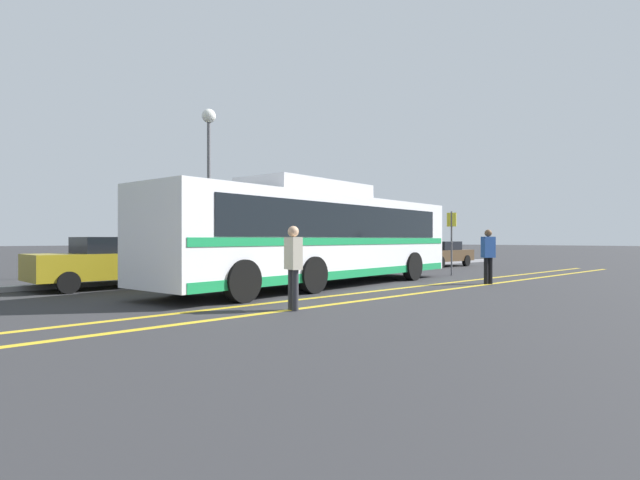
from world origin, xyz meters
TOP-DOWN VIEW (x-y plane):
  - ground_plane at (0.00, 0.00)m, footprint 220.00×220.00m
  - lane_strip_0 at (-1.23, -2.39)m, footprint 31.99×0.20m
  - lane_strip_1 at (-1.23, -3.57)m, footprint 31.99×0.20m
  - curb_strip at (-1.23, 4.62)m, footprint 39.99×0.36m
  - transit_bus at (-1.25, -0.19)m, footprint 12.49×3.94m
  - parked_car_1 at (-6.34, 3.75)m, footprint 4.12×1.90m
  - parked_car_2 at (-0.91, 3.40)m, footprint 4.30×2.18m
  - parked_car_3 at (4.25, 3.49)m, footprint 4.80×2.12m
  - parked_car_4 at (11.08, 3.37)m, footprint 4.44×2.06m
  - pedestrian_0 at (3.17, -3.53)m, footprint 0.47×0.37m
  - pedestrian_1 at (-5.33, -3.65)m, footprint 0.31×0.46m
  - bus_stop_sign at (5.72, -0.63)m, footprint 0.08×0.40m
  - street_lamp at (-1.69, 5.57)m, footprint 0.54×0.54m

SIDE VIEW (x-z plane):
  - ground_plane at x=0.00m, z-range 0.00..0.00m
  - lane_strip_0 at x=-1.23m, z-range 0.00..0.01m
  - lane_strip_1 at x=-1.23m, z-range 0.00..0.01m
  - curb_strip at x=-1.23m, z-range 0.00..0.15m
  - parked_car_4 at x=11.08m, z-range 0.02..1.36m
  - parked_car_3 at x=4.25m, z-range 0.03..1.38m
  - parked_car_2 at x=-0.91m, z-range 0.01..1.40m
  - parked_car_1 at x=-6.34m, z-range 0.01..1.54m
  - pedestrian_1 at x=-5.33m, z-range 0.12..1.86m
  - pedestrian_0 at x=3.17m, z-range 0.13..1.91m
  - transit_bus at x=-1.25m, z-range 0.00..3.20m
  - bus_stop_sign at x=5.72m, z-range 0.33..2.92m
  - street_lamp at x=-1.69m, z-range 1.61..8.15m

